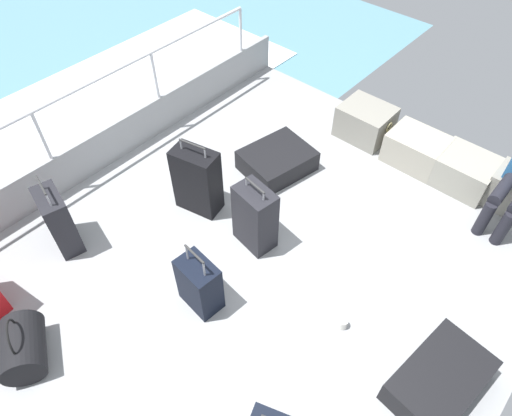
{
  "coord_description": "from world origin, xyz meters",
  "views": [
    {
      "loc": [
        1.59,
        -1.89,
        3.48
      ],
      "look_at": [
        -0.33,
        0.28,
        0.25
      ],
      "focal_mm": 32.09,
      "sensor_mm": 36.0,
      "label": 1
    }
  ],
  "objects_px": {
    "duffel_bag": "(23,347)",
    "cargo_crate_0": "(365,122)",
    "suitcase_4": "(255,218)",
    "suitcase_6": "(277,160)",
    "cargo_crate_1": "(416,149)",
    "suitcase_0": "(59,221)",
    "paper_cup": "(342,323)",
    "suitcase_1": "(197,181)",
    "suitcase_5": "(199,284)",
    "suitcase_7": "(439,380)",
    "cargo_crate_2": "(465,172)"
  },
  "relations": [
    {
      "from": "cargo_crate_2",
      "to": "paper_cup",
      "type": "height_order",
      "value": "cargo_crate_2"
    },
    {
      "from": "cargo_crate_2",
      "to": "suitcase_5",
      "type": "relative_size",
      "value": 0.87
    },
    {
      "from": "suitcase_4",
      "to": "paper_cup",
      "type": "distance_m",
      "value": 1.19
    },
    {
      "from": "suitcase_6",
      "to": "paper_cup",
      "type": "relative_size",
      "value": 8.23
    },
    {
      "from": "suitcase_4",
      "to": "suitcase_0",
      "type": "bearing_deg",
      "value": -137.75
    },
    {
      "from": "suitcase_4",
      "to": "suitcase_6",
      "type": "bearing_deg",
      "value": 118.03
    },
    {
      "from": "duffel_bag",
      "to": "cargo_crate_0",
      "type": "bearing_deg",
      "value": 83.46
    },
    {
      "from": "cargo_crate_2",
      "to": "suitcase_7",
      "type": "xyz_separation_m",
      "value": [
        0.81,
        -2.18,
        -0.06
      ]
    },
    {
      "from": "suitcase_0",
      "to": "suitcase_5",
      "type": "xyz_separation_m",
      "value": [
        1.42,
        0.4,
        -0.06
      ]
    },
    {
      "from": "cargo_crate_1",
      "to": "suitcase_1",
      "type": "bearing_deg",
      "value": -122.51
    },
    {
      "from": "duffel_bag",
      "to": "suitcase_4",
      "type": "bearing_deg",
      "value": 74.73
    },
    {
      "from": "cargo_crate_1",
      "to": "suitcase_6",
      "type": "distance_m",
      "value": 1.53
    },
    {
      "from": "suitcase_4",
      "to": "suitcase_6",
      "type": "xyz_separation_m",
      "value": [
        -0.49,
        0.91,
        -0.22
      ]
    },
    {
      "from": "suitcase_0",
      "to": "suitcase_7",
      "type": "bearing_deg",
      "value": 17.83
    },
    {
      "from": "cargo_crate_0",
      "to": "suitcase_6",
      "type": "height_order",
      "value": "cargo_crate_0"
    },
    {
      "from": "cargo_crate_0",
      "to": "cargo_crate_2",
      "type": "distance_m",
      "value": 1.23
    },
    {
      "from": "suitcase_1",
      "to": "suitcase_5",
      "type": "bearing_deg",
      "value": -43.17
    },
    {
      "from": "cargo_crate_0",
      "to": "suitcase_5",
      "type": "distance_m",
      "value": 2.85
    },
    {
      "from": "suitcase_1",
      "to": "duffel_bag",
      "type": "xyz_separation_m",
      "value": [
        0.16,
        -2.02,
        -0.19
      ]
    },
    {
      "from": "suitcase_6",
      "to": "cargo_crate_1",
      "type": "bearing_deg",
      "value": 45.91
    },
    {
      "from": "suitcase_4",
      "to": "duffel_bag",
      "type": "relative_size",
      "value": 1.34
    },
    {
      "from": "cargo_crate_0",
      "to": "cargo_crate_1",
      "type": "height_order",
      "value": "cargo_crate_0"
    },
    {
      "from": "cargo_crate_0",
      "to": "cargo_crate_1",
      "type": "distance_m",
      "value": 0.67
    },
    {
      "from": "suitcase_4",
      "to": "paper_cup",
      "type": "bearing_deg",
      "value": -10.04
    },
    {
      "from": "cargo_crate_0",
      "to": "suitcase_6",
      "type": "xyz_separation_m",
      "value": [
        -0.4,
        -1.13,
        -0.08
      ]
    },
    {
      "from": "suitcase_0",
      "to": "duffel_bag",
      "type": "height_order",
      "value": "suitcase_0"
    },
    {
      "from": "cargo_crate_1",
      "to": "suitcase_6",
      "type": "xyz_separation_m",
      "value": [
        -1.07,
        -1.1,
        -0.06
      ]
    },
    {
      "from": "suitcase_1",
      "to": "suitcase_6",
      "type": "bearing_deg",
      "value": 75.89
    },
    {
      "from": "suitcase_7",
      "to": "duffel_bag",
      "type": "xyz_separation_m",
      "value": [
        -2.51,
        -1.9,
        0.05
      ]
    },
    {
      "from": "cargo_crate_2",
      "to": "suitcase_5",
      "type": "bearing_deg",
      "value": -110.19
    },
    {
      "from": "suitcase_4",
      "to": "duffel_bag",
      "type": "xyz_separation_m",
      "value": [
        -0.56,
        -2.05,
        -0.17
      ]
    },
    {
      "from": "cargo_crate_0",
      "to": "duffel_bag",
      "type": "xyz_separation_m",
      "value": [
        -0.47,
        -4.09,
        -0.03
      ]
    },
    {
      "from": "suitcase_1",
      "to": "suitcase_0",
      "type": "bearing_deg",
      "value": -117.03
    },
    {
      "from": "cargo_crate_1",
      "to": "suitcase_5",
      "type": "bearing_deg",
      "value": -99.74
    },
    {
      "from": "suitcase_5",
      "to": "duffel_bag",
      "type": "distance_m",
      "value": 1.42
    },
    {
      "from": "cargo_crate_0",
      "to": "suitcase_4",
      "type": "distance_m",
      "value": 2.05
    },
    {
      "from": "cargo_crate_1",
      "to": "suitcase_5",
      "type": "relative_size",
      "value": 0.92
    },
    {
      "from": "suitcase_0",
      "to": "suitcase_6",
      "type": "distance_m",
      "value": 2.28
    },
    {
      "from": "paper_cup",
      "to": "suitcase_0",
      "type": "bearing_deg",
      "value": -157.92
    },
    {
      "from": "suitcase_1",
      "to": "suitcase_4",
      "type": "distance_m",
      "value": 0.73
    },
    {
      "from": "suitcase_0",
      "to": "cargo_crate_1",
      "type": "bearing_deg",
      "value": 59.41
    },
    {
      "from": "cargo_crate_2",
      "to": "paper_cup",
      "type": "bearing_deg",
      "value": -89.97
    },
    {
      "from": "cargo_crate_1",
      "to": "suitcase_0",
      "type": "bearing_deg",
      "value": -120.59
    },
    {
      "from": "suitcase_1",
      "to": "suitcase_5",
      "type": "distance_m",
      "value": 1.13
    },
    {
      "from": "suitcase_6",
      "to": "cargo_crate_2",
      "type": "bearing_deg",
      "value": 34.53
    },
    {
      "from": "suitcase_1",
      "to": "suitcase_4",
      "type": "height_order",
      "value": "suitcase_1"
    },
    {
      "from": "cargo_crate_2",
      "to": "suitcase_5",
      "type": "height_order",
      "value": "suitcase_5"
    },
    {
      "from": "suitcase_0",
      "to": "paper_cup",
      "type": "relative_size",
      "value": 7.85
    },
    {
      "from": "suitcase_6",
      "to": "suitcase_7",
      "type": "relative_size",
      "value": 0.97
    },
    {
      "from": "cargo_crate_2",
      "to": "suitcase_0",
      "type": "bearing_deg",
      "value": -127.26
    }
  ]
}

